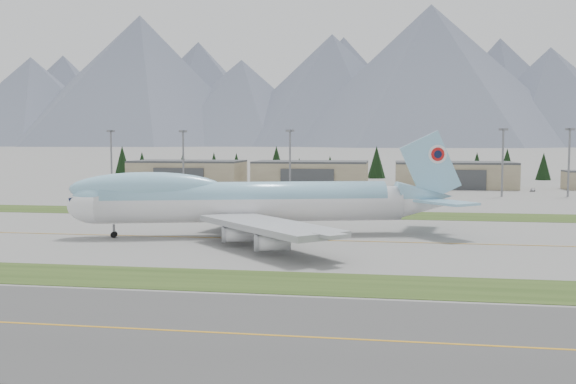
% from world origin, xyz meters
% --- Properties ---
extents(ground, '(7000.00, 7000.00, 0.00)m').
position_xyz_m(ground, '(0.00, 0.00, 0.00)').
color(ground, slate).
rests_on(ground, ground).
extents(grass_strip_near, '(400.00, 14.00, 0.08)m').
position_xyz_m(grass_strip_near, '(0.00, -38.00, 0.00)').
color(grass_strip_near, '#2A4117').
rests_on(grass_strip_near, ground).
extents(grass_strip_far, '(400.00, 18.00, 0.08)m').
position_xyz_m(grass_strip_far, '(0.00, 45.00, 0.00)').
color(grass_strip_far, '#2A4117').
rests_on(grass_strip_far, ground).
extents(asphalt_taxiway, '(400.00, 32.00, 0.04)m').
position_xyz_m(asphalt_taxiway, '(0.00, -62.00, 0.00)').
color(asphalt_taxiway, '#3D3D3D').
rests_on(asphalt_taxiway, ground).
extents(taxiway_line_main, '(400.00, 0.40, 0.02)m').
position_xyz_m(taxiway_line_main, '(0.00, 0.00, 0.00)').
color(taxiway_line_main, orange).
rests_on(taxiway_line_main, ground).
extents(taxiway_line_near, '(400.00, 0.40, 0.02)m').
position_xyz_m(taxiway_line_near, '(0.00, -62.00, 0.00)').
color(taxiway_line_near, orange).
rests_on(taxiway_line_near, ground).
extents(boeing_747_freighter, '(82.27, 68.62, 21.64)m').
position_xyz_m(boeing_747_freighter, '(-10.32, 4.16, 7.14)').
color(boeing_747_freighter, white).
rests_on(boeing_747_freighter, ground).
extents(hangar_left, '(48.00, 26.60, 10.80)m').
position_xyz_m(hangar_left, '(-70.00, 149.90, 5.39)').
color(hangar_left, gray).
rests_on(hangar_left, ground).
extents(hangar_center, '(48.00, 26.60, 10.80)m').
position_xyz_m(hangar_center, '(-15.00, 149.90, 5.39)').
color(hangar_center, gray).
rests_on(hangar_center, ground).
extents(hangar_right, '(48.00, 26.60, 10.80)m').
position_xyz_m(hangar_right, '(45.00, 149.90, 5.39)').
color(hangar_right, gray).
rests_on(hangar_right, ground).
extents(floodlight_masts, '(172.31, 7.80, 23.86)m').
position_xyz_m(floodlight_masts, '(-5.47, 110.22, 16.42)').
color(floodlight_masts, slate).
rests_on(floodlight_masts, ground).
extents(service_vehicle_a, '(1.68, 3.63, 1.21)m').
position_xyz_m(service_vehicle_a, '(-33.38, 134.99, 0.00)').
color(service_vehicle_a, silver).
rests_on(service_vehicle_a, ground).
extents(service_vehicle_b, '(3.38, 1.75, 1.06)m').
position_xyz_m(service_vehicle_b, '(32.29, 122.35, 0.00)').
color(service_vehicle_b, '#A0B12C').
rests_on(service_vehicle_b, ground).
extents(service_vehicle_c, '(3.00, 4.46, 1.20)m').
position_xyz_m(service_vehicle_c, '(72.92, 133.85, 0.00)').
color(service_vehicle_c, '#A1A1A5').
rests_on(service_vehicle_c, ground).
extents(conifer_belt, '(267.18, 15.61, 16.84)m').
position_xyz_m(conifer_belt, '(4.03, 211.33, 7.47)').
color(conifer_belt, black).
rests_on(conifer_belt, ground).
extents(mountain_ridge_front, '(4202.85, 1223.26, 506.79)m').
position_xyz_m(mountain_ridge_front, '(39.99, 2232.45, 226.49)').
color(mountain_ridge_front, '#444A5B').
rests_on(mountain_ridge_front, ground).
extents(mountain_ridge_rear, '(4429.91, 999.10, 499.55)m').
position_xyz_m(mountain_ridge_rear, '(170.75, 2900.00, 248.28)').
color(mountain_ridge_rear, '#444A5B').
rests_on(mountain_ridge_rear, ground).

